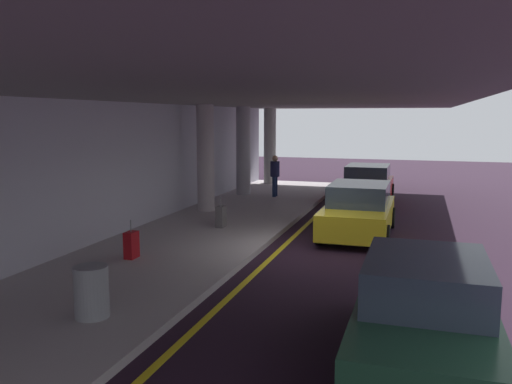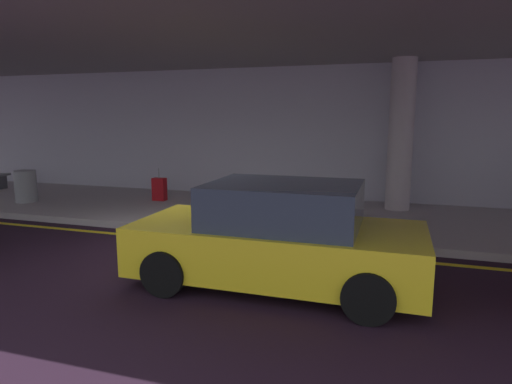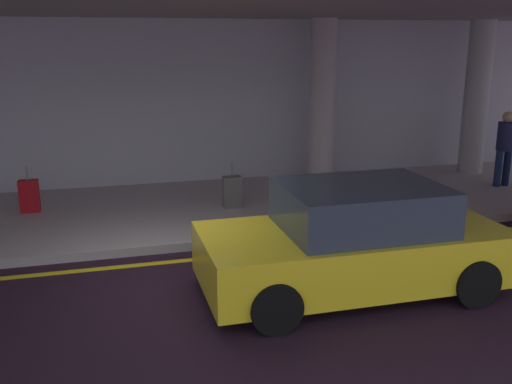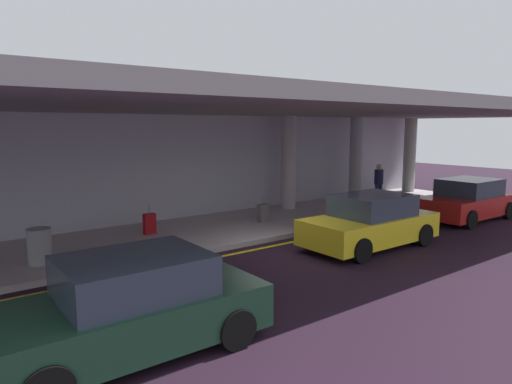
{
  "view_description": "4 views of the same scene",
  "coord_description": "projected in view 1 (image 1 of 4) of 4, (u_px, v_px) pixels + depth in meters",
  "views": [
    {
      "loc": [
        -12.51,
        -2.74,
        3.4
      ],
      "look_at": [
        1.11,
        1.58,
        1.32
      ],
      "focal_mm": 36.51,
      "sensor_mm": 36.0,
      "label": 1
    },
    {
      "loc": [
        3.93,
        -7.04,
        2.41
      ],
      "look_at": [
        0.93,
        2.37,
        0.74
      ],
      "focal_mm": 31.01,
      "sensor_mm": 36.0,
      "label": 2
    },
    {
      "loc": [
        -0.86,
        -7.88,
        3.37
      ],
      "look_at": [
        1.7,
        1.51,
        0.79
      ],
      "focal_mm": 40.66,
      "sensor_mm": 36.0,
      "label": 3
    },
    {
      "loc": [
        -7.68,
        -9.16,
        3.4
      ],
      "look_at": [
        1.09,
        2.57,
        1.26
      ],
      "focal_mm": 31.68,
      "sensor_mm": 36.0,
      "label": 4
    }
  ],
  "objects": [
    {
      "name": "ground_plane",
      "position": [
        302.0,
        252.0,
        13.11
      ],
      "size": [
        60.0,
        60.0,
        0.0
      ],
      "primitive_type": "plane",
      "color": "black"
    },
    {
      "name": "sidewalk",
      "position": [
        190.0,
        241.0,
        14.03
      ],
      "size": [
        26.0,
        4.2,
        0.15
      ],
      "primitive_type": "cube",
      "color": "#ABA2A4",
      "rests_on": "ground"
    },
    {
      "name": "lane_stripe_yellow",
      "position": [
        279.0,
        250.0,
        13.29
      ],
      "size": [
        26.0,
        0.14,
        0.01
      ],
      "primitive_type": "cube",
      "color": "yellow",
      "rests_on": "ground"
    },
    {
      "name": "support_column_left_mid",
      "position": [
        206.0,
        158.0,
        17.89
      ],
      "size": [
        0.59,
        0.59,
        3.65
      ],
      "primitive_type": "cylinder",
      "color": "#B1A3A9",
      "rests_on": "sidewalk"
    },
    {
      "name": "support_column_center",
      "position": [
        243.0,
        151.0,
        21.67
      ],
      "size": [
        0.59,
        0.59,
        3.65
      ],
      "primitive_type": "cylinder",
      "color": "#A7A1AA",
      "rests_on": "sidewalk"
    },
    {
      "name": "support_column_right_mid",
      "position": [
        270.0,
        146.0,
        25.44
      ],
      "size": [
        0.59,
        0.59,
        3.65
      ],
      "primitive_type": "cylinder",
      "color": "#A9A9A2",
      "rests_on": "sidewalk"
    },
    {
      "name": "ceiling_overhang",
      "position": [
        205.0,
        95.0,
        13.32
      ],
      "size": [
        28.0,
        13.2,
        0.3
      ],
      "primitive_type": "cube",
      "color": "gray",
      "rests_on": "support_column_far_left"
    },
    {
      "name": "terminal_back_wall",
      "position": [
        115.0,
        171.0,
        14.44
      ],
      "size": [
        26.0,
        0.3,
        3.8
      ],
      "primitive_type": "cube",
      "color": "#B1AEBF",
      "rests_on": "ground"
    },
    {
      "name": "car_red",
      "position": [
        367.0,
        185.0,
        20.55
      ],
      "size": [
        4.1,
        1.92,
        1.5
      ],
      "rotation": [
        0.0,
        0.0,
        -0.05
      ],
      "color": "#B11C19",
      "rests_on": "ground"
    },
    {
      "name": "car_yellow_taxi",
      "position": [
        358.0,
        211.0,
        14.92
      ],
      "size": [
        4.1,
        1.92,
        1.5
      ],
      "rotation": [
        0.0,
        0.0,
        3.1
      ],
      "color": "yellow",
      "rests_on": "ground"
    },
    {
      "name": "car_dark_green",
      "position": [
        424.0,
        315.0,
        7.11
      ],
      "size": [
        4.1,
        1.92,
        1.5
      ],
      "rotation": [
        0.0,
        0.0,
        0.04
      ],
      "color": "#1B3D2A",
      "rests_on": "ground"
    },
    {
      "name": "traveler_with_luggage",
      "position": [
        275.0,
        173.0,
        21.19
      ],
      "size": [
        0.38,
        0.38,
        1.68
      ],
      "rotation": [
        0.0,
        0.0,
        0.83
      ],
      "color": "#18274F",
      "rests_on": "sidewalk"
    },
    {
      "name": "suitcase_upright_primary",
      "position": [
        221.0,
        217.0,
        15.38
      ],
      "size": [
        0.36,
        0.22,
        0.9
      ],
      "rotation": [
        0.0,
        0.0,
        0.22
      ],
      "color": "#5C5758",
      "rests_on": "sidewalk"
    },
    {
      "name": "suitcase_upright_secondary",
      "position": [
        131.0,
        245.0,
        12.0
      ],
      "size": [
        0.36,
        0.22,
        0.9
      ],
      "rotation": [
        0.0,
        0.0,
        0.11
      ],
      "color": "#A20E15",
      "rests_on": "sidewalk"
    },
    {
      "name": "trash_bin_steel",
      "position": [
        91.0,
        292.0,
        8.46
      ],
      "size": [
        0.56,
        0.56,
        0.85
      ],
      "primitive_type": "cylinder",
      "color": "gray",
      "rests_on": "sidewalk"
    }
  ]
}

